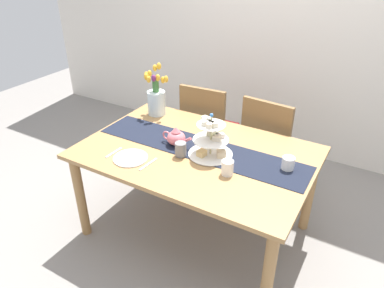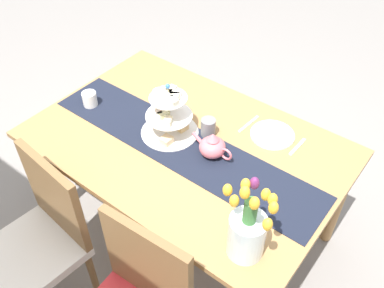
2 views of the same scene
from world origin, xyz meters
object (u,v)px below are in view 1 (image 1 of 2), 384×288
Objects in this scene: teapot at (176,137)px; chair_left at (207,126)px; dining_table at (196,162)px; tiered_cake_stand at (211,141)px; tulip_vase at (156,98)px; dinner_plate_left at (131,158)px; chair_right at (269,142)px; mug_white_text at (227,168)px; fork_left at (114,153)px; knife_left at (148,164)px; cream_jug at (288,163)px; mug_grey at (181,149)px.

chair_left is at bearing 101.11° from teapot.
tiered_cake_stand is (0.11, 0.00, 0.20)m from dining_table.
chair_left is 0.59m from tulip_vase.
dining_table is 6.63× the size of teapot.
dinner_plate_left is (-0.33, -0.31, 0.10)m from dining_table.
chair_right is (0.28, 0.75, -0.13)m from dining_table.
tulip_vase is at bearing 150.09° from mug_white_text.
knife_left is (0.29, 0.00, 0.00)m from fork_left.
mug_white_text is at bearing -29.91° from tulip_vase.
mug_white_text reaches higher than dinner_plate_left.
chair_left is at bearing 97.02° from knife_left.
teapot is at bearing 62.48° from dinner_plate_left.
fork_left is at bearing -159.56° from cream_jug.
chair_left is at bearing 106.41° from mug_grey.
teapot is at bearing -173.18° from cream_jug.
cream_jug is at bearing 16.85° from mug_grey.
chair_right is at bearing 24.19° from tulip_vase.
chair_left is at bearing -179.98° from chair_right.
mug_white_text is at bearing -17.76° from teapot.
chair_right is at bearing 76.92° from tiered_cake_stand.
tiered_cake_stand reaches higher than mug_grey.
mug_white_text is (0.47, -0.15, -0.01)m from teapot.
dinner_plate_left is at bearing -165.78° from mug_white_text.
cream_jug is at bearing -35.51° from chair_left.
teapot reaches higher than knife_left.
teapot reaches higher than dinner_plate_left.
cream_jug is 0.89× the size of mug_grey.
fork_left is (-0.58, -0.31, -0.11)m from tiered_cake_stand.
chair_left is at bearing 112.58° from dining_table.
chair_right is at bearing 66.39° from knife_left.
cream_jug is 1.02m from dinner_plate_left.
mug_white_text is (0.49, 0.16, 0.04)m from knife_left.
teapot is 0.78m from cream_jug.
fork_left is at bearing -168.36° from mug_white_text.
cream_jug is 0.39m from mug_white_text.
fork_left is (0.11, -0.67, -0.14)m from tulip_vase.
fork_left is (-0.47, -0.31, 0.10)m from dining_table.
teapot is at bearing 162.24° from mug_white_text.
chair_left is 1.00× the size of chair_right.
mug_grey is (0.41, 0.20, 0.05)m from fork_left.
mug_grey reaches higher than mug_white_text.
chair_left is at bearing 89.23° from dinner_plate_left.
cream_jug reaches higher than dining_table.
tiered_cake_stand is 3.20× the size of mug_white_text.
dining_table is 6.87× the size of dinner_plate_left.
dinner_plate_left is (-0.94, -0.40, -0.04)m from cream_jug.
tiered_cake_stand is at bearing 47.26° from knife_left.
dining_table is 1.74× the size of chair_left.
teapot is at bearing 86.91° from knife_left.
knife_left is (0.13, -1.06, 0.22)m from chair_left.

